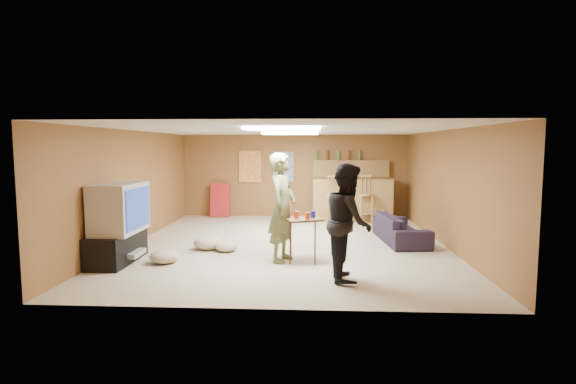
{
  "coord_description": "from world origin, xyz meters",
  "views": [
    {
      "loc": [
        0.47,
        -8.55,
        1.9
      ],
      "look_at": [
        0.0,
        0.2,
        1.0
      ],
      "focal_mm": 28.0,
      "sensor_mm": 36.0,
      "label": 1
    }
  ],
  "objects_px": {
    "tv_body": "(119,208)",
    "tray_table": "(303,240)",
    "bar_counter": "(352,199)",
    "person_black": "(348,222)",
    "sofa": "(401,228)",
    "person_olive": "(282,207)"
  },
  "relations": [
    {
      "from": "tray_table",
      "to": "person_black",
      "type": "bearing_deg",
      "value": -53.94
    },
    {
      "from": "bar_counter",
      "to": "person_black",
      "type": "xyz_separation_m",
      "value": [
        -0.52,
        -5.19,
        0.28
      ]
    },
    {
      "from": "tv_body",
      "to": "tray_table",
      "type": "relative_size",
      "value": 1.51
    },
    {
      "from": "person_black",
      "to": "tray_table",
      "type": "distance_m",
      "value": 1.21
    },
    {
      "from": "bar_counter",
      "to": "person_olive",
      "type": "height_order",
      "value": "person_olive"
    },
    {
      "from": "bar_counter",
      "to": "sofa",
      "type": "xyz_separation_m",
      "value": [
        0.74,
        -2.59,
        -0.28
      ]
    },
    {
      "from": "tray_table",
      "to": "bar_counter",
      "type": "bearing_deg",
      "value": 74.66
    },
    {
      "from": "tv_body",
      "to": "bar_counter",
      "type": "height_order",
      "value": "tv_body"
    },
    {
      "from": "person_olive",
      "to": "person_black",
      "type": "bearing_deg",
      "value": -116.94
    },
    {
      "from": "person_black",
      "to": "sofa",
      "type": "distance_m",
      "value": 2.94
    },
    {
      "from": "sofa",
      "to": "tv_body",
      "type": "bearing_deg",
      "value": 105.82
    },
    {
      "from": "person_olive",
      "to": "bar_counter",
      "type": "bearing_deg",
      "value": -2.39
    },
    {
      "from": "tv_body",
      "to": "sofa",
      "type": "bearing_deg",
      "value": 20.82
    },
    {
      "from": "bar_counter",
      "to": "person_black",
      "type": "relative_size",
      "value": 1.2
    },
    {
      "from": "person_olive",
      "to": "person_black",
      "type": "distance_m",
      "value": 1.39
    },
    {
      "from": "bar_counter",
      "to": "person_olive",
      "type": "bearing_deg",
      "value": -109.74
    },
    {
      "from": "bar_counter",
      "to": "tray_table",
      "type": "relative_size",
      "value": 2.75
    },
    {
      "from": "tv_body",
      "to": "sofa",
      "type": "height_order",
      "value": "tv_body"
    },
    {
      "from": "person_black",
      "to": "tray_table",
      "type": "bearing_deg",
      "value": 34.18
    },
    {
      "from": "person_black",
      "to": "bar_counter",
      "type": "bearing_deg",
      "value": -7.57
    },
    {
      "from": "tv_body",
      "to": "person_black",
      "type": "bearing_deg",
      "value": -11.56
    },
    {
      "from": "bar_counter",
      "to": "tray_table",
      "type": "bearing_deg",
      "value": -105.34
    }
  ]
}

